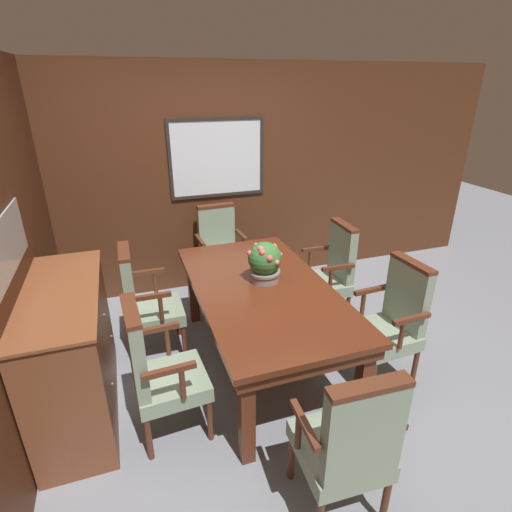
# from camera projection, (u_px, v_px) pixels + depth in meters

# --- Properties ---
(ground_plane) EXTENTS (14.00, 14.00, 0.00)m
(ground_plane) POSITION_uv_depth(u_px,v_px,m) (263.00, 383.00, 3.23)
(ground_plane) COLOR gray
(wall_back) EXTENTS (7.20, 0.08, 2.45)m
(wall_back) POSITION_uv_depth(u_px,v_px,m) (205.00, 182.00, 4.38)
(wall_back) COLOR #4C2816
(wall_back) RESTS_ON ground_plane
(dining_table) EXTENTS (1.04, 1.95, 0.75)m
(dining_table) POSITION_uv_depth(u_px,v_px,m) (262.00, 296.00, 3.20)
(dining_table) COLOR #562614
(dining_table) RESTS_ON ground_plane
(chair_head_near) EXTENTS (0.51, 0.49, 1.01)m
(chair_head_near) POSITION_uv_depth(u_px,v_px,m) (348.00, 443.00, 2.06)
(chair_head_near) COLOR #562B19
(chair_head_near) RESTS_ON ground_plane
(chair_right_far) EXTENTS (0.48, 0.51, 1.01)m
(chair_right_far) POSITION_uv_depth(u_px,v_px,m) (330.00, 271.00, 3.91)
(chair_right_far) COLOR #562B19
(chair_right_far) RESTS_ON ground_plane
(chair_left_far) EXTENTS (0.47, 0.50, 1.01)m
(chair_left_far) POSITION_uv_depth(u_px,v_px,m) (145.00, 300.00, 3.39)
(chair_left_far) COLOR #562B19
(chair_left_far) RESTS_ON ground_plane
(chair_head_far) EXTENTS (0.52, 0.49, 1.01)m
(chair_head_far) POSITION_uv_depth(u_px,v_px,m) (220.00, 249.00, 4.43)
(chair_head_far) COLOR #562B19
(chair_head_far) RESTS_ON ground_plane
(chair_right_near) EXTENTS (0.49, 0.52, 1.01)m
(chair_right_near) POSITION_uv_depth(u_px,v_px,m) (392.00, 319.00, 3.12)
(chair_right_near) COLOR #562B19
(chair_right_near) RESTS_ON ground_plane
(chair_left_near) EXTENTS (0.49, 0.52, 1.01)m
(chair_left_near) POSITION_uv_depth(u_px,v_px,m) (157.00, 369.00, 2.58)
(chair_left_near) COLOR #562B19
(chair_left_near) RESTS_ON ground_plane
(potted_plant) EXTENTS (0.28, 0.30, 0.33)m
(potted_plant) POSITION_uv_depth(u_px,v_px,m) (265.00, 262.00, 3.20)
(potted_plant) COLOR gray
(potted_plant) RESTS_ON dining_table
(sideboard_cabinet) EXTENTS (0.50, 1.30, 0.99)m
(sideboard_cabinet) POSITION_uv_depth(u_px,v_px,m) (73.00, 353.00, 2.80)
(sideboard_cabinet) COLOR brown
(sideboard_cabinet) RESTS_ON ground_plane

